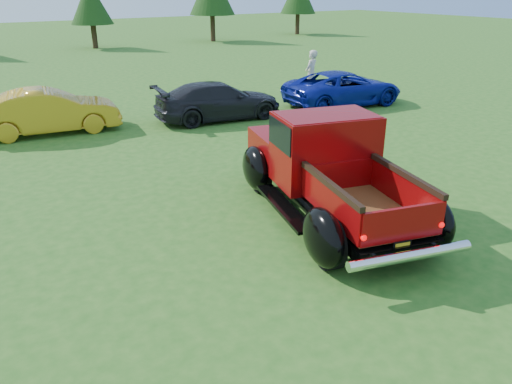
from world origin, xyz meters
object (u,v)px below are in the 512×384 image
show_car_yellow (49,111)px  spectator (311,74)px  show_car_grey (219,101)px  tree_mid_right (90,2)px  pickup_truck (324,165)px  show_car_blue (344,88)px

show_car_yellow → spectator: 9.71m
show_car_grey → tree_mid_right: bearing=1.5°
show_car_yellow → spectator: (9.70, -0.29, 0.25)m
pickup_truck → show_car_grey: (1.80, 7.31, -0.30)m
pickup_truck → show_car_blue: pickup_truck is taller
tree_mid_right → show_car_grey: tree_mid_right is taller
show_car_yellow → show_car_blue: (9.81, -2.04, -0.03)m
show_car_grey → show_car_blue: bearing=-90.5°
show_car_blue → show_car_grey: bearing=86.6°
show_car_yellow → spectator: spectator is taller
show_car_yellow → spectator: bearing=-83.3°
pickup_truck → spectator: pickup_truck is taller
pickup_truck → show_car_blue: size_ratio=1.22×
spectator → show_car_yellow: bearing=-27.1°
tree_mid_right → spectator: size_ratio=2.44×
tree_mid_right → spectator: bearing=-83.9°
pickup_truck → show_car_blue: bearing=60.0°
tree_mid_right → show_car_blue: size_ratio=0.98×
tree_mid_right → show_car_grey: (-2.50, -21.78, -2.37)m
spectator → show_car_grey: bearing=-13.0°
show_car_blue → pickup_truck: bearing=140.0°
tree_mid_right → pickup_truck: 29.47m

